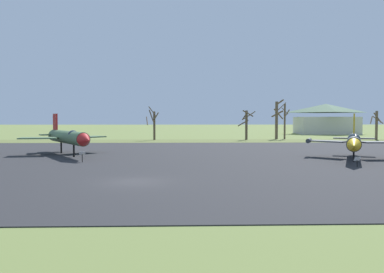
% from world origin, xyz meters
% --- Properties ---
extents(ground_plane, '(600.00, 600.00, 0.00)m').
position_xyz_m(ground_plane, '(0.00, 0.00, 0.00)').
color(ground_plane, olive).
extents(asphalt_apron, '(103.40, 56.29, 0.05)m').
position_xyz_m(asphalt_apron, '(0.00, 16.89, 0.03)').
color(asphalt_apron, '#28282B').
rests_on(asphalt_apron, ground).
extents(grass_verge_strip, '(163.40, 12.00, 0.06)m').
position_xyz_m(grass_verge_strip, '(0.00, 51.03, 0.03)').
color(grass_verge_strip, '#606A35').
rests_on(grass_verge_strip, ground).
extents(jet_fighter_rear_center, '(10.63, 14.50, 5.06)m').
position_xyz_m(jet_fighter_rear_center, '(-10.19, 20.45, 2.23)').
color(jet_fighter_rear_center, '#4C6B47').
rests_on(jet_fighter_rear_center, ground).
extents(info_placard_rear_center, '(0.62, 0.39, 1.12)m').
position_xyz_m(info_placard_rear_center, '(-6.60, 12.58, 0.72)').
color(info_placard_rear_center, black).
rests_on(info_placard_rear_center, ground).
extents(jet_fighter_rear_left, '(10.15, 13.91, 5.00)m').
position_xyz_m(jet_fighter_rear_left, '(21.57, 14.26, 2.01)').
color(jet_fighter_rear_left, '#33383D').
rests_on(jet_fighter_rear_left, ground).
extents(info_placard_rear_left, '(0.62, 0.34, 0.96)m').
position_xyz_m(info_placard_rear_left, '(19.02, 7.82, 0.61)').
color(info_placard_rear_left, black).
rests_on(info_placard_rear_left, ground).
extents(bare_tree_left_of_center, '(2.79, 3.08, 7.01)m').
position_xyz_m(bare_tree_left_of_center, '(-2.26, 55.00, 3.51)').
color(bare_tree_left_of_center, brown).
rests_on(bare_tree_left_of_center, ground).
extents(bare_tree_center, '(3.77, 3.40, 6.24)m').
position_xyz_m(bare_tree_center, '(17.07, 55.29, 3.47)').
color(bare_tree_center, brown).
rests_on(bare_tree_center, ground).
extents(bare_tree_right_of_center, '(2.63, 3.04, 8.66)m').
position_xyz_m(bare_tree_right_of_center, '(24.14, 57.94, 4.50)').
color(bare_tree_right_of_center, brown).
rests_on(bare_tree_right_of_center, ground).
extents(bare_tree_far_right, '(2.67, 2.43, 8.03)m').
position_xyz_m(bare_tree_far_right, '(25.72, 57.47, 4.21)').
color(bare_tree_far_right, brown).
rests_on(bare_tree_far_right, ground).
extents(bare_tree_backdrop_extra, '(2.41, 2.93, 6.08)m').
position_xyz_m(bare_tree_backdrop_extra, '(44.38, 54.74, 3.29)').
color(bare_tree_backdrop_extra, brown).
rests_on(bare_tree_backdrop_extra, ground).
extents(visitor_building, '(18.29, 15.74, 8.90)m').
position_xyz_m(visitor_building, '(46.59, 89.48, 4.36)').
color(visitor_building, beige).
rests_on(visitor_building, ground).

